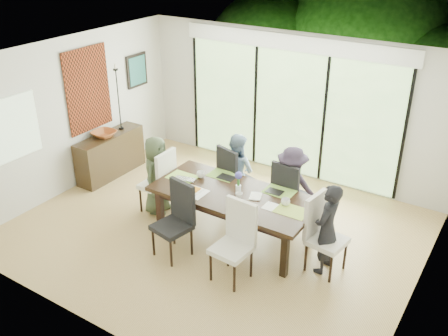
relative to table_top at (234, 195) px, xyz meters
The scene contains 62 objects.
floor 0.81m from the table_top, behind, with size 6.00×5.00×0.01m, color olive.
ceiling 1.99m from the table_top, behind, with size 6.00×5.00×0.01m, color white.
wall_back 2.60m from the table_top, 97.42° to the left, with size 6.00×0.02×2.70m, color beige.
wall_front 2.61m from the table_top, 97.37° to the right, with size 6.00×0.02×2.70m, color beige.
wall_left 3.39m from the table_top, behind, with size 0.02×5.00×2.70m, color beige.
wall_right 2.75m from the table_top, ahead, with size 0.02×5.00×2.70m, color silver.
glass_doors 2.53m from the table_top, 97.54° to the left, with size 4.20×0.02×2.30m, color #598C3F.
blinds_header 3.04m from the table_top, 97.57° to the left, with size 4.40×0.06×0.28m, color white.
mullion_a 3.48m from the table_top, 134.68° to the left, with size 0.05×0.04×2.30m, color black.
mullion_b 2.70m from the table_top, 112.69° to the left, with size 0.05×0.04×2.30m, color black.
mullion_c 2.52m from the table_top, 81.33° to the left, with size 0.05×0.04×2.30m, color black.
mullion_d 3.06m from the table_top, 54.12° to the left, with size 0.05×0.04×2.30m, color black.
side_window 3.59m from the table_top, 159.88° to the right, with size 0.02×0.90×1.00m, color #8CAD7F.
deck 3.50m from the table_top, 95.48° to the left, with size 6.00×1.80×0.10m, color brown.
rail_top 4.21m from the table_top, 94.44° to the left, with size 6.00×0.08×0.06m, color brown.
foliage_left 5.65m from the table_top, 112.26° to the left, with size 3.20×3.20×3.20m, color #14380F.
foliage_mid 5.89m from the table_top, 89.27° to the left, with size 4.00×4.00×4.00m, color #14380F.
foliage_right 5.36m from the table_top, 69.42° to the left, with size 2.80×2.80×2.80m, color #14380F.
foliage_far 6.62m from the table_top, 98.11° to the left, with size 3.60×3.60×3.60m, color #14380F.
table_top is the anchor object (origin of this frame).
table_apron 0.09m from the table_top, 90.00° to the right, with size 2.27×0.93×0.10m, color black.
table_leg_fl 1.22m from the table_top, 158.29° to the right, with size 0.09×0.09×0.71m, color black.
table_leg_fr 1.22m from the table_top, 21.71° to the right, with size 0.09×0.09×0.71m, color black.
table_leg_bl 1.22m from the table_top, 158.29° to the left, with size 0.09×0.09×0.71m, color black.
table_leg_br 1.22m from the table_top, 21.71° to the left, with size 0.09×0.09×0.71m, color black.
chair_left_end 1.51m from the table_top, behind, with size 0.47×0.47×1.13m, color white, non-canonical shape.
chair_right_end 1.51m from the table_top, ahead, with size 0.47×0.47×1.13m, color silver, non-canonical shape.
chair_far_left 0.98m from the table_top, 117.90° to the left, with size 0.47×0.47×1.13m, color black, non-canonical shape.
chair_far_right 1.03m from the table_top, 57.09° to the left, with size 0.47×0.47×1.13m, color black, non-canonical shape.
chair_near_left 1.02m from the table_top, 119.89° to the right, with size 0.47×0.47×1.13m, color black, non-canonical shape.
chair_near_right 1.02m from the table_top, 60.11° to the right, with size 0.47×0.47×1.13m, color silver, non-canonical shape.
person_left_end 1.48m from the table_top, behind, with size 0.62×0.39×1.33m, color #3B4830.
person_right_end 1.48m from the table_top, ahead, with size 0.62×0.39×1.33m, color black.
person_far_left 0.95m from the table_top, 118.47° to the left, with size 0.62×0.39×1.33m, color #7D99B4.
person_far_right 1.00m from the table_top, 56.47° to the left, with size 0.62×0.39×1.33m, color #2A2131.
placemat_left 0.95m from the table_top, behind, with size 0.45×0.33×0.01m, color #8CB641.
placemat_right 0.95m from the table_top, ahead, with size 0.45×0.33×0.01m, color #96AF3E.
placemat_far_l 0.60m from the table_top, 138.37° to the left, with size 0.45×0.33×0.01m, color olive.
placemat_far_r 0.68m from the table_top, 36.03° to the left, with size 0.45×0.33×0.01m, color olive.
placemat_paper 0.63m from the table_top, 151.39° to the right, with size 0.45×0.33×0.01m, color white.
tablet_far_l 0.50m from the table_top, 135.00° to the left, with size 0.27×0.19×0.01m, color black.
tablet_far_r 0.61m from the table_top, 34.99° to the left, with size 0.25×0.18×0.01m, color black.
papers 0.70m from the table_top, ahead, with size 0.31×0.23×0.00m, color white.
platter_base 0.63m from the table_top, 151.39° to the right, with size 0.27×0.27×0.02m, color white.
platter_snacks 0.63m from the table_top, 151.39° to the right, with size 0.21×0.21×0.01m, color #C17216.
vase 0.12m from the table_top, 45.00° to the left, with size 0.08×0.08×0.12m, color silver.
hyacinth_stems 0.23m from the table_top, 45.00° to the left, with size 0.04×0.04×0.16m, color #337226.
hyacinth_blooms 0.33m from the table_top, 45.00° to the left, with size 0.11×0.11×0.11m, color #4D48B5.
laptop 0.86m from the table_top, behind, with size 0.34×0.22×0.03m, color silver.
cup_a 0.72m from the table_top, 167.91° to the left, with size 0.13×0.13×0.10m, color white.
cup_b 0.20m from the table_top, 33.69° to the right, with size 0.10×0.10×0.09m, color white.
cup_c 0.81m from the table_top, ahead, with size 0.13×0.13×0.10m, color white.
book 0.26m from the table_top, 11.31° to the left, with size 0.17×0.23×0.02m, color white.
sideboard 3.15m from the table_top, 169.78° to the left, with size 0.41×1.46×0.82m, color black.
bowl 3.12m from the table_top, behind, with size 0.43×0.43×0.11m, color brown.
candlestick_base 3.22m from the table_top, 163.63° to the left, with size 0.09×0.09×0.04m, color black.
candlestick_shaft 3.29m from the table_top, 163.63° to the left, with size 0.02×0.02×1.14m, color black.
candlestick_pan 3.45m from the table_top, 163.63° to the left, with size 0.09×0.09×0.03m, color black.
candle 3.47m from the table_top, 163.63° to the left, with size 0.03×0.03×0.09m, color silver.
tapestry 3.45m from the table_top, behind, with size 0.02×1.00×1.50m, color maroon.
art_frame 3.84m from the table_top, 152.81° to the left, with size 0.03×0.55×0.65m, color black.
art_canvas 3.82m from the table_top, 152.67° to the left, with size 0.01×0.45×0.55m, color #184F4B.
Camera 1 is at (3.68, -5.51, 4.39)m, focal length 40.00 mm.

